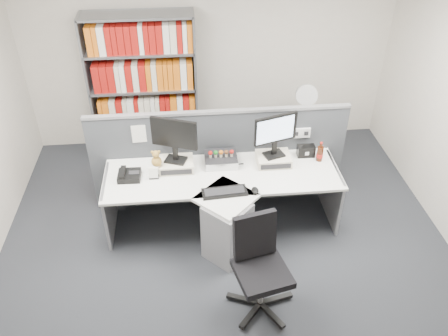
{
  "coord_description": "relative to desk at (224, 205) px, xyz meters",
  "views": [
    {
      "loc": [
        -0.38,
        -3.27,
        3.76
      ],
      "look_at": [
        0.0,
        0.65,
        0.92
      ],
      "focal_mm": 37.23,
      "sensor_mm": 36.0,
      "label": 1
    }
  ],
  "objects": [
    {
      "name": "figurines",
      "position": [
        0.0,
        0.42,
        0.41
      ],
      "size": [
        0.29,
        0.05,
        0.09
      ],
      "color": "beige",
      "rests_on": "desktop_pc"
    },
    {
      "name": "desk_phone",
      "position": [
        -1.02,
        0.24,
        0.3
      ],
      "size": [
        0.25,
        0.23,
        0.1
      ],
      "color": "black",
      "rests_on": "desk"
    },
    {
      "name": "office_chair",
      "position": [
        0.23,
        -0.94,
        0.07
      ],
      "size": [
        0.66,
        0.64,
        0.99
      ],
      "color": "silver",
      "rests_on": "ground"
    },
    {
      "name": "monitor_riser_right",
      "position": [
        0.6,
        0.38,
        0.31
      ],
      "size": [
        0.38,
        0.31,
        0.1
      ],
      "color": "beige",
      "rests_on": "desk"
    },
    {
      "name": "speaker",
      "position": [
        0.99,
        0.48,
        0.33
      ],
      "size": [
        0.2,
        0.11,
        0.13
      ],
      "primitive_type": "cube",
      "color": "black",
      "rests_on": "desk"
    },
    {
      "name": "desk",
      "position": [
        0.0,
        0.0,
        0.0
      ],
      "size": [
        2.6,
        1.2,
        0.72
      ],
      "color": "white",
      "rests_on": "ground"
    },
    {
      "name": "monitor_riser_left",
      "position": [
        -0.5,
        0.38,
        0.31
      ],
      "size": [
        0.38,
        0.31,
        0.1
      ],
      "color": "beige",
      "rests_on": "desk"
    },
    {
      "name": "filing_cabinet",
      "position": [
        1.2,
        1.4,
        -0.11
      ],
      "size": [
        0.45,
        0.61,
        0.7
      ],
      "color": "slate",
      "rests_on": "ground"
    },
    {
      "name": "plush_toy",
      "position": [
        -0.71,
        0.3,
        0.45
      ],
      "size": [
        0.11,
        0.11,
        0.2
      ],
      "color": "#A27C36",
      "rests_on": "monitor_riser_left"
    },
    {
      "name": "monitor_left",
      "position": [
        -0.5,
        0.38,
        0.68
      ],
      "size": [
        0.49,
        0.23,
        0.52
      ],
      "color": "black",
      "rests_on": "monitor_riser_left"
    },
    {
      "name": "monitor_right",
      "position": [
        0.6,
        0.38,
        0.67
      ],
      "size": [
        0.49,
        0.22,
        0.51
      ],
      "color": "black",
      "rests_on": "monitor_riser_right"
    },
    {
      "name": "room_shell",
      "position": [
        0.0,
        -0.6,
        1.33
      ],
      "size": [
        5.04,
        5.54,
        2.72
      ],
      "color": "beige",
      "rests_on": "ground"
    },
    {
      "name": "ground",
      "position": [
        0.0,
        -0.6,
        -0.46
      ],
      "size": [
        5.5,
        5.5,
        0.0
      ],
      "primitive_type": "plane",
      "color": "#2D3035",
      "rests_on": "ground"
    },
    {
      "name": "desktop_pc",
      "position": [
        0.0,
        0.43,
        0.31
      ],
      "size": [
        0.36,
        0.32,
        0.1
      ],
      "color": "black",
      "rests_on": "desk"
    },
    {
      "name": "cola_bottle",
      "position": [
        1.13,
        0.38,
        0.35
      ],
      "size": [
        0.07,
        0.07,
        0.24
      ],
      "color": "#3F190A",
      "rests_on": "desk"
    },
    {
      "name": "mouse",
      "position": [
        0.31,
        -0.13,
        0.29
      ],
      "size": [
        0.07,
        0.12,
        0.04
      ],
      "primitive_type": "ellipsoid",
      "color": "black",
      "rests_on": "desk"
    },
    {
      "name": "desk_fan",
      "position": [
        1.2,
        1.4,
        0.54
      ],
      "size": [
        0.28,
        0.17,
        0.47
      ],
      "color": "white",
      "rests_on": "filing_cabinet"
    },
    {
      "name": "desk_calendar",
      "position": [
        -0.75,
        0.23,
        0.32
      ],
      "size": [
        0.11,
        0.08,
        0.13
      ],
      "color": "black",
      "rests_on": "desk"
    },
    {
      "name": "keyboard",
      "position": [
        -0.01,
        -0.11,
        0.28
      ],
      "size": [
        0.48,
        0.21,
        0.03
      ],
      "color": "black",
      "rests_on": "desk"
    },
    {
      "name": "partition",
      "position": [
        0.0,
        0.65,
        0.19
      ],
      "size": [
        3.0,
        0.08,
        1.27
      ],
      "color": "#3F4247",
      "rests_on": "ground"
    },
    {
      "name": "shelving_unit",
      "position": [
        -0.9,
        1.85,
        0.52
      ],
      "size": [
        1.41,
        0.4,
        2.0
      ],
      "color": "slate",
      "rests_on": "ground"
    }
  ]
}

